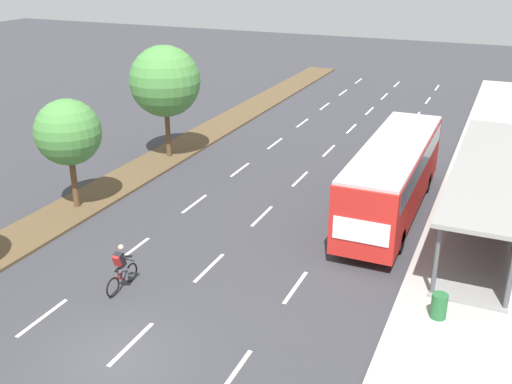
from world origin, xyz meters
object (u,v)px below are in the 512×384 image
(bus, at_px, (393,172))
(median_tree_third, at_px, (165,81))
(bus_shelter, at_px, (495,191))
(cyclist, at_px, (121,269))
(median_tree_second, at_px, (68,133))
(trash_bin, at_px, (439,306))

(bus, xyz_separation_m, median_tree_third, (-13.36, 2.74, 2.39))
(bus_shelter, height_order, bus, bus)
(bus_shelter, bearing_deg, cyclist, -138.80)
(bus_shelter, xyz_separation_m, bus, (-4.28, 0.03, 0.20))
(bus, height_order, median_tree_second, median_tree_second)
(cyclist, height_order, trash_bin, cyclist)
(bus, relative_size, median_tree_third, 1.79)
(trash_bin, bearing_deg, bus_shelter, 82.05)
(bus_shelter, relative_size, cyclist, 7.54)
(median_tree_second, relative_size, trash_bin, 5.96)
(median_tree_second, height_order, trash_bin, median_tree_second)
(bus_shelter, xyz_separation_m, trash_bin, (-1.08, -7.74, -1.29))
(cyclist, xyz_separation_m, trash_bin, (10.58, 2.46, -0.22))
(cyclist, bearing_deg, bus_shelter, 41.20)
(trash_bin, bearing_deg, bus, 112.38)
(trash_bin, bearing_deg, median_tree_second, 171.31)
(bus, bearing_deg, median_tree_third, 168.42)
(bus, bearing_deg, bus_shelter, -0.34)
(bus_shelter, height_order, median_tree_third, median_tree_third)
(cyclist, bearing_deg, median_tree_second, 140.68)
(bus_shelter, height_order, trash_bin, bus_shelter)
(median_tree_second, xyz_separation_m, trash_bin, (16.71, -2.55, -3.11))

